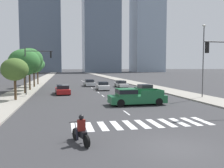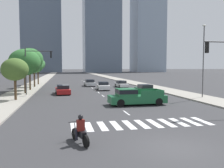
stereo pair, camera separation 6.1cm
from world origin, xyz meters
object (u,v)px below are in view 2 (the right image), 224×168
(sedan_red_3, at_px, (63,90))
(street_tree_fifth, at_px, (38,64))
(street_tree_third, at_px, (29,60))
(sedan_white_4, at_px, (122,84))
(street_lamp_east, at_px, (203,56))
(traffic_signal_far, at_px, (35,63))
(street_tree_second, at_px, (25,62))
(pickup_truck, at_px, (134,97))
(street_tree_nearest, at_px, (15,70))
(street_tree_fourth, at_px, (34,65))
(sedan_white_0, at_px, (103,86))
(sedan_silver_2, at_px, (90,83))
(sedan_green_1, at_px, (146,89))
(motorcycle_lead, at_px, (80,132))

(sedan_red_3, xyz_separation_m, street_tree_fifth, (-5.18, 18.46, 3.80))
(street_tree_third, xyz_separation_m, street_tree_fifth, (0.00, 12.67, -0.62))
(sedan_white_4, relative_size, street_lamp_east, 0.50)
(traffic_signal_far, distance_m, street_tree_second, 2.52)
(traffic_signal_far, bearing_deg, street_tree_fifth, 94.83)
(sedan_red_3, height_order, street_tree_third, street_tree_third)
(street_tree_second, bearing_deg, street_tree_fifth, 90.00)
(pickup_truck, distance_m, street_tree_nearest, 13.67)
(street_tree_third, height_order, street_tree_fourth, street_tree_third)
(sedan_white_0, distance_m, street_lamp_east, 17.32)
(sedan_silver_2, bearing_deg, pickup_truck, -177.33)
(sedan_white_4, distance_m, street_tree_fourth, 16.69)
(pickup_truck, bearing_deg, sedan_red_3, -58.75)
(sedan_white_0, height_order, traffic_signal_far, traffic_signal_far)
(sedan_green_1, bearing_deg, sedan_red_3, -103.76)
(pickup_truck, distance_m, street_lamp_east, 11.07)
(street_lamp_east, bearing_deg, street_tree_fifth, 129.52)
(sedan_white_4, relative_size, street_tree_second, 0.71)
(street_lamp_east, bearing_deg, sedan_white_0, 127.28)
(sedan_white_4, bearing_deg, sedan_green_1, 2.21)
(motorcycle_lead, bearing_deg, sedan_red_3, -16.22)
(sedan_white_0, bearing_deg, sedan_silver_2, -165.34)
(pickup_truck, distance_m, street_tree_second, 17.74)
(sedan_red_3, bearing_deg, street_tree_nearest, 135.80)
(street_tree_third, bearing_deg, sedan_white_0, -3.35)
(sedan_silver_2, relative_size, street_tree_nearest, 0.95)
(street_lamp_east, bearing_deg, sedan_green_1, 129.20)
(traffic_signal_far, distance_m, street_lamp_east, 21.57)
(street_tree_nearest, bearing_deg, pickup_truck, -23.12)
(pickup_truck, relative_size, sedan_green_1, 1.30)
(street_tree_third, bearing_deg, traffic_signal_far, -76.45)
(sedan_silver_2, bearing_deg, street_lamp_east, -153.12)
(street_lamp_east, xyz_separation_m, street_tree_third, (-21.99, 13.99, -0.14))
(sedan_silver_2, distance_m, street_tree_fifth, 12.37)
(motorcycle_lead, xyz_separation_m, pickup_truck, (6.23, 11.09, 0.23))
(street_lamp_east, height_order, street_tree_fourth, street_lamp_east)
(street_tree_fourth, bearing_deg, sedan_silver_2, 6.58)
(sedan_green_1, height_order, street_tree_third, street_tree_third)
(sedan_white_4, xyz_separation_m, street_tree_fourth, (-16.14, 2.34, 3.56))
(traffic_signal_far, bearing_deg, sedan_white_0, 31.05)
(sedan_white_4, bearing_deg, motorcycle_lead, -19.06)
(motorcycle_lead, xyz_separation_m, traffic_signal_far, (-4.43, 21.43, 3.75))
(sedan_red_3, distance_m, sedan_white_4, 14.45)
(motorcycle_lead, bearing_deg, street_tree_fourth, -8.44)
(motorcycle_lead, xyz_separation_m, street_lamp_east, (15.91, 14.29, 4.57))
(sedan_white_0, xyz_separation_m, street_tree_fifth, (-11.87, 13.36, 3.79))
(sedan_silver_2, relative_size, street_tree_fifth, 0.80)
(street_tree_nearest, bearing_deg, street_tree_fifth, 90.00)
(street_tree_nearest, relative_size, street_tree_fourth, 0.86)
(motorcycle_lead, distance_m, street_tree_second, 24.42)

